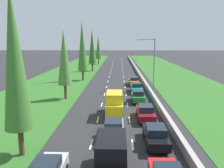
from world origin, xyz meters
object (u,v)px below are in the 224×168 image
at_px(black_sedan_right_lane, 156,135).
at_px(maroon_sedan_right_lane, 145,112).
at_px(poplar_tree_fourth, 92,47).
at_px(white_sedan_centre_lane, 114,129).
at_px(poplar_tree_second, 64,58).
at_px(poplar_tree_fifth, 98,47).
at_px(black_van_centre_lane, 112,157).
at_px(green_hatchback_right_lane, 138,96).
at_px(poplar_tree_nearest, 15,59).
at_px(poplar_tree_third, 82,46).
at_px(street_light_mast, 152,60).
at_px(teal_sedan_right_lane, 136,88).
at_px(orange_sedan_right_lane, 134,81).
at_px(yellow_van_centre_lane, 114,104).

distance_m(black_sedan_right_lane, maroon_sedan_right_lane, 6.14).
relative_size(maroon_sedan_right_lane, poplar_tree_fourth, 0.38).
height_order(white_sedan_centre_lane, poplar_tree_second, poplar_tree_second).
bearing_deg(poplar_tree_fifth, black_van_centre_lane, -84.25).
xyz_separation_m(green_hatchback_right_lane, poplar_tree_nearest, (-10.07, -15.52, 6.46)).
xyz_separation_m(white_sedan_centre_lane, poplar_tree_second, (-7.53, 13.56, 5.32)).
distance_m(green_hatchback_right_lane, poplar_tree_third, 21.64).
xyz_separation_m(poplar_tree_second, street_light_mast, (13.76, 6.69, -0.90)).
distance_m(teal_sedan_right_lane, street_light_mast, 5.62).
bearing_deg(poplar_tree_nearest, poplar_tree_fourth, 90.27).
relative_size(white_sedan_centre_lane, poplar_tree_fifth, 0.43).
relative_size(poplar_tree_nearest, poplar_tree_fifth, 1.20).
relative_size(green_hatchback_right_lane, poplar_tree_fourth, 0.33).
distance_m(black_sedan_right_lane, orange_sedan_right_lane, 25.96).
bearing_deg(white_sedan_centre_lane, street_light_mast, 72.89).
distance_m(poplar_tree_fourth, street_light_mast, 28.45).
relative_size(black_van_centre_lane, street_light_mast, 0.54).
bearing_deg(street_light_mast, black_van_centre_lane, -103.29).
bearing_deg(white_sedan_centre_lane, black_van_centre_lane, -89.94).
distance_m(black_van_centre_lane, yellow_van_centre_lane, 12.20).
height_order(yellow_van_centre_lane, poplar_tree_fourth, poplar_tree_fourth).
relative_size(black_van_centre_lane, poplar_tree_nearest, 0.39).
distance_m(maroon_sedan_right_lane, teal_sedan_right_lane, 13.36).
xyz_separation_m(teal_sedan_right_lane, poplar_tree_fourth, (-10.56, 27.10, 6.18)).
distance_m(black_sedan_right_lane, poplar_tree_fifth, 66.13).
relative_size(yellow_van_centre_lane, poplar_tree_third, 0.39).
bearing_deg(street_light_mast, maroon_sedan_right_lane, -100.43).
relative_size(maroon_sedan_right_lane, poplar_tree_nearest, 0.36).
xyz_separation_m(maroon_sedan_right_lane, poplar_tree_fifth, (-10.44, 58.92, 5.43)).
height_order(white_sedan_centre_lane, teal_sedan_right_lane, same).
height_order(black_van_centre_lane, green_hatchback_right_lane, black_van_centre_lane).
bearing_deg(poplar_tree_third, maroon_sedan_right_lane, -66.47).
relative_size(black_van_centre_lane, poplar_tree_second, 0.48).
relative_size(maroon_sedan_right_lane, green_hatchback_right_lane, 1.15).
distance_m(yellow_van_centre_lane, poplar_tree_nearest, 13.15).
xyz_separation_m(poplar_tree_nearest, poplar_tree_third, (-0.53, 33.21, 0.11)).
xyz_separation_m(black_sedan_right_lane, white_sedan_centre_lane, (-3.54, 1.28, 0.00)).
xyz_separation_m(black_sedan_right_lane, green_hatchback_right_lane, (-0.38, 13.34, 0.02)).
bearing_deg(maroon_sedan_right_lane, black_sedan_right_lane, -88.67).
relative_size(black_sedan_right_lane, white_sedan_centre_lane, 1.00).
height_order(black_sedan_right_lane, poplar_tree_nearest, poplar_tree_nearest).
bearing_deg(poplar_tree_third, orange_sedan_right_lane, -25.01).
relative_size(orange_sedan_right_lane, street_light_mast, 0.50).
distance_m(black_van_centre_lane, green_hatchback_right_lane, 18.45).
distance_m(green_hatchback_right_lane, poplar_tree_fourth, 35.35).
bearing_deg(teal_sedan_right_lane, white_sedan_centre_lane, -100.67).
bearing_deg(green_hatchback_right_lane, poplar_tree_second, 172.01).
distance_m(white_sedan_centre_lane, poplar_tree_fourth, 46.28).
distance_m(teal_sedan_right_lane, poplar_tree_fourth, 29.73).
bearing_deg(poplar_tree_nearest, street_light_mast, 61.02).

